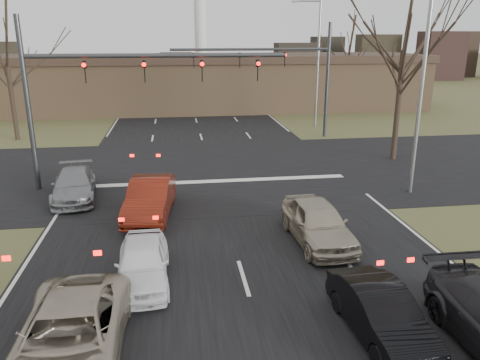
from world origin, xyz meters
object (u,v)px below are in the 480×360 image
object	(u,v)px
mast_arm_far	(289,67)
streetlight_right_far	(316,56)
car_silver_suv	(70,337)
car_black_hatch	(380,313)
car_white_sedan	(143,262)
building	(212,82)
mast_arm_near	(100,81)
car_red_ahead	(150,198)
car_silver_ahead	(318,222)
car_grey_ahead	(74,185)
streetlight_right_near	(420,72)

from	to	relation	value
mast_arm_far	streetlight_right_far	size ratio (longest dim) A/B	1.11
car_silver_suv	car_black_hatch	size ratio (longest dim) A/B	1.31
car_white_sedan	car_black_hatch	size ratio (longest dim) A/B	0.99
building	car_silver_suv	xyz separation A→B (m)	(-6.39, -38.31, -1.96)
mast_arm_near	streetlight_right_far	bearing A→B (deg)	43.89
mast_arm_near	car_white_sedan	world-z (taller)	mast_arm_near
car_black_hatch	car_red_ahead	xyz separation A→B (m)	(-5.88, 9.00, 0.13)
mast_arm_far	streetlight_right_far	bearing A→B (deg)	51.89
car_silver_ahead	streetlight_right_far	bearing A→B (deg)	71.34
mast_arm_far	car_white_sedan	size ratio (longest dim) A/B	2.91
mast_arm_far	car_white_sedan	distance (m)	22.24
car_white_sedan	car_grey_ahead	bearing A→B (deg)	112.34
mast_arm_far	car_grey_ahead	world-z (taller)	mast_arm_far
building	streetlight_right_far	world-z (taller)	streetlight_right_far
building	car_black_hatch	size ratio (longest dim) A/B	10.99
car_silver_suv	car_red_ahead	distance (m)	9.13
streetlight_right_far	car_grey_ahead	xyz separation A→B (m)	(-15.82, -15.64, -4.94)
mast_arm_near	car_red_ahead	bearing A→B (deg)	-62.50
streetlight_right_near	car_red_ahead	size ratio (longest dim) A/B	2.16
building	car_silver_suv	bearing A→B (deg)	-99.47
mast_arm_near	car_silver_ahead	size ratio (longest dim) A/B	2.74
mast_arm_far	car_silver_suv	world-z (taller)	mast_arm_far
mast_arm_far	car_silver_ahead	world-z (taller)	mast_arm_far
mast_arm_near	car_red_ahead	xyz separation A→B (m)	(2.23, -4.28, -4.31)
streetlight_right_near	streetlight_right_far	size ratio (longest dim) A/B	1.00
car_silver_ahead	car_red_ahead	bearing A→B (deg)	147.53
car_grey_ahead	car_silver_ahead	world-z (taller)	car_silver_ahead
streetlight_right_near	car_white_sedan	bearing A→B (deg)	-150.15
building	streetlight_right_near	bearing A→B (deg)	-76.31
streetlight_right_far	car_silver_ahead	bearing A→B (deg)	-106.21
car_black_hatch	car_grey_ahead	distance (m)	14.95
mast_arm_near	car_grey_ahead	world-z (taller)	mast_arm_near
car_black_hatch	streetlight_right_near	bearing A→B (deg)	56.72
streetlight_right_far	car_red_ahead	world-z (taller)	streetlight_right_far
mast_arm_near	car_silver_suv	bearing A→B (deg)	-86.38
mast_arm_far	streetlight_right_near	size ratio (longest dim) A/B	1.11
car_white_sedan	car_grey_ahead	distance (m)	8.86
car_silver_suv	car_silver_ahead	distance (m)	9.25
car_silver_suv	car_white_sedan	distance (m)	3.79
mast_arm_near	building	bearing A→B (deg)	73.87
mast_arm_near	car_grey_ahead	bearing A→B (deg)	-127.78
car_white_sedan	car_grey_ahead	xyz separation A→B (m)	(-3.50, 8.14, -0.00)
car_silver_suv	car_white_sedan	world-z (taller)	car_silver_suv
car_red_ahead	car_silver_ahead	size ratio (longest dim) A/B	1.04
car_silver_ahead	car_black_hatch	bearing A→B (deg)	-93.71
car_silver_ahead	car_grey_ahead	bearing A→B (deg)	144.80
car_grey_ahead	car_silver_ahead	size ratio (longest dim) A/B	1.01
streetlight_right_near	car_grey_ahead	distance (m)	16.16
mast_arm_far	car_black_hatch	bearing A→B (deg)	-98.08
streetlight_right_near	streetlight_right_far	distance (m)	17.01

